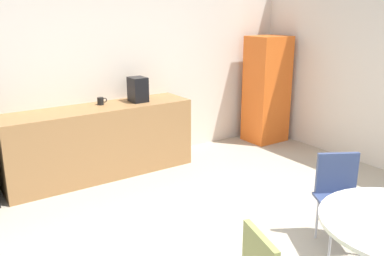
{
  "coord_description": "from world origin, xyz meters",
  "views": [
    {
      "loc": [
        -2.04,
        -2.09,
        2.07
      ],
      "look_at": [
        0.12,
        1.08,
        0.95
      ],
      "focal_mm": 38.32,
      "sensor_mm": 36.0,
      "label": 1
    }
  ],
  "objects_px": {
    "chair_navy": "(340,189)",
    "coffee_maker": "(138,89)",
    "mug_white": "(101,101)",
    "locker_cabinet": "(267,90)"
  },
  "relations": [
    {
      "from": "chair_navy",
      "to": "coffee_maker",
      "type": "height_order",
      "value": "coffee_maker"
    },
    {
      "from": "chair_navy",
      "to": "mug_white",
      "type": "relative_size",
      "value": 6.43
    },
    {
      "from": "mug_white",
      "to": "coffee_maker",
      "type": "xyz_separation_m",
      "value": [
        0.48,
        -0.1,
        0.11
      ]
    },
    {
      "from": "locker_cabinet",
      "to": "mug_white",
      "type": "xyz_separation_m",
      "value": [
        -2.7,
        0.2,
        0.11
      ]
    },
    {
      "from": "locker_cabinet",
      "to": "coffee_maker",
      "type": "bearing_deg",
      "value": 177.42
    },
    {
      "from": "chair_navy",
      "to": "mug_white",
      "type": "height_order",
      "value": "mug_white"
    },
    {
      "from": "chair_navy",
      "to": "mug_white",
      "type": "bearing_deg",
      "value": 111.21
    },
    {
      "from": "coffee_maker",
      "to": "locker_cabinet",
      "type": "bearing_deg",
      "value": -2.58
    },
    {
      "from": "chair_navy",
      "to": "locker_cabinet",
      "type": "bearing_deg",
      "value": 58.31
    },
    {
      "from": "chair_navy",
      "to": "coffee_maker",
      "type": "bearing_deg",
      "value": 102.7
    }
  ]
}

